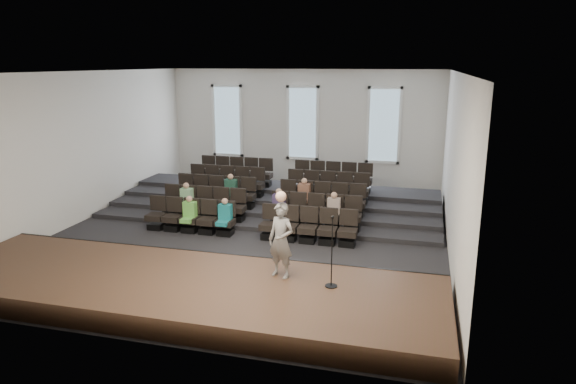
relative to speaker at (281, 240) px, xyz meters
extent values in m
plane|color=black|center=(-2.13, 4.35, -1.37)|extent=(14.00, 14.00, 0.00)
cube|color=white|center=(-2.13, 4.35, 3.64)|extent=(12.00, 14.00, 0.02)
cube|color=silver|center=(-2.13, 11.37, 1.13)|extent=(12.00, 0.04, 5.00)
cube|color=silver|center=(-2.13, -2.67, 1.13)|extent=(12.00, 0.04, 5.00)
cube|color=silver|center=(-8.15, 4.35, 1.13)|extent=(0.04, 14.00, 5.00)
cube|color=silver|center=(3.89, 4.35, 1.13)|extent=(0.04, 14.00, 5.00)
cube|color=#3D261A|center=(-2.13, -0.75, -1.12)|extent=(11.80, 3.60, 0.50)
cube|color=black|center=(-2.13, 1.02, -1.12)|extent=(11.80, 0.06, 0.52)
cube|color=black|center=(-2.13, 6.68, -1.30)|extent=(11.80, 4.80, 0.15)
cube|color=black|center=(-2.13, 7.20, -1.22)|extent=(11.80, 3.75, 0.30)
cube|color=black|center=(-2.13, 7.73, -1.15)|extent=(11.80, 2.70, 0.45)
cube|color=black|center=(-2.13, 8.25, -1.07)|extent=(11.80, 1.65, 0.60)
cube|color=black|center=(-5.26, 3.75, -1.27)|extent=(0.47, 0.43, 0.20)
cube|color=black|center=(-5.26, 3.75, -0.96)|extent=(0.55, 0.50, 0.19)
cube|color=black|center=(-5.26, 3.96, -0.55)|extent=(0.55, 0.08, 0.50)
cube|color=black|center=(-4.66, 3.75, -1.27)|extent=(0.47, 0.43, 0.20)
cube|color=black|center=(-4.66, 3.75, -0.96)|extent=(0.55, 0.50, 0.19)
cube|color=black|center=(-4.66, 3.96, -0.55)|extent=(0.55, 0.08, 0.50)
cube|color=black|center=(-4.06, 3.75, -1.27)|extent=(0.47, 0.43, 0.20)
cube|color=black|center=(-4.06, 3.75, -0.96)|extent=(0.55, 0.50, 0.19)
cube|color=black|center=(-4.06, 3.96, -0.55)|extent=(0.55, 0.08, 0.50)
cube|color=black|center=(-3.46, 3.75, -1.27)|extent=(0.47, 0.43, 0.20)
cube|color=black|center=(-3.46, 3.75, -0.96)|extent=(0.55, 0.50, 0.19)
cube|color=black|center=(-3.46, 3.96, -0.55)|extent=(0.55, 0.08, 0.50)
cube|color=black|center=(-2.86, 3.75, -1.27)|extent=(0.47, 0.43, 0.20)
cube|color=black|center=(-2.86, 3.75, -0.96)|extent=(0.55, 0.50, 0.19)
cube|color=black|center=(-2.86, 3.96, -0.55)|extent=(0.55, 0.08, 0.50)
cube|color=black|center=(-1.41, 3.75, -1.27)|extent=(0.47, 0.43, 0.20)
cube|color=black|center=(-1.41, 3.75, -0.96)|extent=(0.55, 0.50, 0.19)
cube|color=black|center=(-1.41, 3.96, -0.55)|extent=(0.55, 0.08, 0.50)
cube|color=black|center=(-0.81, 3.75, -1.27)|extent=(0.47, 0.43, 0.20)
cube|color=black|center=(-0.81, 3.75, -0.96)|extent=(0.55, 0.50, 0.19)
cube|color=black|center=(-0.81, 3.96, -0.55)|extent=(0.55, 0.08, 0.50)
cube|color=black|center=(-0.21, 3.75, -1.27)|extent=(0.47, 0.43, 0.20)
cube|color=black|center=(-0.21, 3.75, -0.96)|extent=(0.55, 0.50, 0.19)
cube|color=black|center=(-0.21, 3.96, -0.55)|extent=(0.55, 0.08, 0.50)
cube|color=black|center=(0.39, 3.75, -1.27)|extent=(0.47, 0.43, 0.20)
cube|color=black|center=(0.39, 3.75, -0.96)|extent=(0.55, 0.50, 0.19)
cube|color=black|center=(0.39, 3.96, -0.55)|extent=(0.55, 0.08, 0.50)
cube|color=black|center=(0.99, 3.75, -1.27)|extent=(0.47, 0.43, 0.20)
cube|color=black|center=(0.99, 3.75, -0.96)|extent=(0.55, 0.50, 0.19)
cube|color=black|center=(0.99, 3.96, -0.55)|extent=(0.55, 0.08, 0.50)
cube|color=black|center=(-5.26, 4.80, -1.12)|extent=(0.47, 0.43, 0.20)
cube|color=black|center=(-5.26, 4.80, -0.81)|extent=(0.55, 0.50, 0.19)
cube|color=black|center=(-5.26, 5.01, -0.40)|extent=(0.55, 0.08, 0.50)
cube|color=black|center=(-4.66, 4.80, -1.12)|extent=(0.47, 0.43, 0.20)
cube|color=black|center=(-4.66, 4.80, -0.81)|extent=(0.55, 0.50, 0.19)
cube|color=black|center=(-4.66, 5.01, -0.40)|extent=(0.55, 0.08, 0.50)
cube|color=black|center=(-4.06, 4.80, -1.12)|extent=(0.47, 0.43, 0.20)
cube|color=black|center=(-4.06, 4.80, -0.81)|extent=(0.55, 0.50, 0.19)
cube|color=black|center=(-4.06, 5.01, -0.40)|extent=(0.55, 0.08, 0.50)
cube|color=black|center=(-3.46, 4.80, -1.12)|extent=(0.47, 0.43, 0.20)
cube|color=black|center=(-3.46, 4.80, -0.81)|extent=(0.55, 0.50, 0.19)
cube|color=black|center=(-3.46, 5.01, -0.40)|extent=(0.55, 0.08, 0.50)
cube|color=black|center=(-2.86, 4.80, -1.12)|extent=(0.47, 0.43, 0.20)
cube|color=black|center=(-2.86, 4.80, -0.81)|extent=(0.55, 0.50, 0.19)
cube|color=black|center=(-2.86, 5.01, -0.40)|extent=(0.55, 0.08, 0.50)
cube|color=black|center=(-1.41, 4.80, -1.12)|extent=(0.47, 0.43, 0.20)
cube|color=black|center=(-1.41, 4.80, -0.81)|extent=(0.55, 0.50, 0.19)
cube|color=black|center=(-1.41, 5.01, -0.40)|extent=(0.55, 0.08, 0.50)
cube|color=black|center=(-0.81, 4.80, -1.12)|extent=(0.47, 0.43, 0.20)
cube|color=black|center=(-0.81, 4.80, -0.81)|extent=(0.55, 0.50, 0.19)
cube|color=black|center=(-0.81, 5.01, -0.40)|extent=(0.55, 0.08, 0.50)
cube|color=black|center=(-0.21, 4.80, -1.12)|extent=(0.47, 0.43, 0.20)
cube|color=black|center=(-0.21, 4.80, -0.81)|extent=(0.55, 0.50, 0.19)
cube|color=black|center=(-0.21, 5.01, -0.40)|extent=(0.55, 0.08, 0.50)
cube|color=black|center=(0.39, 4.80, -1.12)|extent=(0.47, 0.43, 0.20)
cube|color=black|center=(0.39, 4.80, -0.81)|extent=(0.55, 0.50, 0.19)
cube|color=black|center=(0.39, 5.01, -0.40)|extent=(0.55, 0.08, 0.50)
cube|color=black|center=(0.99, 4.80, -1.12)|extent=(0.47, 0.43, 0.20)
cube|color=black|center=(0.99, 4.80, -0.81)|extent=(0.55, 0.50, 0.19)
cube|color=black|center=(0.99, 5.01, -0.40)|extent=(0.55, 0.08, 0.50)
cube|color=black|center=(-5.26, 5.85, -0.97)|extent=(0.47, 0.42, 0.20)
cube|color=black|center=(-5.26, 5.85, -0.66)|extent=(0.55, 0.50, 0.19)
cube|color=black|center=(-5.26, 6.06, -0.25)|extent=(0.55, 0.08, 0.50)
cube|color=black|center=(-4.66, 5.85, -0.97)|extent=(0.47, 0.42, 0.20)
cube|color=black|center=(-4.66, 5.85, -0.66)|extent=(0.55, 0.50, 0.19)
cube|color=black|center=(-4.66, 6.06, -0.25)|extent=(0.55, 0.08, 0.50)
cube|color=black|center=(-4.06, 5.85, -0.97)|extent=(0.47, 0.42, 0.20)
cube|color=black|center=(-4.06, 5.85, -0.66)|extent=(0.55, 0.50, 0.19)
cube|color=black|center=(-4.06, 6.06, -0.25)|extent=(0.55, 0.08, 0.50)
cube|color=black|center=(-3.46, 5.85, -0.97)|extent=(0.47, 0.42, 0.20)
cube|color=black|center=(-3.46, 5.85, -0.66)|extent=(0.55, 0.50, 0.19)
cube|color=black|center=(-3.46, 6.06, -0.25)|extent=(0.55, 0.08, 0.50)
cube|color=black|center=(-2.86, 5.85, -0.97)|extent=(0.47, 0.42, 0.20)
cube|color=black|center=(-2.86, 5.85, -0.66)|extent=(0.55, 0.50, 0.19)
cube|color=black|center=(-2.86, 6.06, -0.25)|extent=(0.55, 0.08, 0.50)
cube|color=black|center=(-1.41, 5.85, -0.97)|extent=(0.47, 0.42, 0.20)
cube|color=black|center=(-1.41, 5.85, -0.66)|extent=(0.55, 0.50, 0.19)
cube|color=black|center=(-1.41, 6.06, -0.25)|extent=(0.55, 0.08, 0.50)
cube|color=black|center=(-0.81, 5.85, -0.97)|extent=(0.47, 0.42, 0.20)
cube|color=black|center=(-0.81, 5.85, -0.66)|extent=(0.55, 0.50, 0.19)
cube|color=black|center=(-0.81, 6.06, -0.25)|extent=(0.55, 0.08, 0.50)
cube|color=black|center=(-0.21, 5.85, -0.97)|extent=(0.47, 0.42, 0.20)
cube|color=black|center=(-0.21, 5.85, -0.66)|extent=(0.55, 0.50, 0.19)
cube|color=black|center=(-0.21, 6.06, -0.25)|extent=(0.55, 0.08, 0.50)
cube|color=black|center=(0.39, 5.85, -0.97)|extent=(0.47, 0.42, 0.20)
cube|color=black|center=(0.39, 5.85, -0.66)|extent=(0.55, 0.50, 0.19)
cube|color=black|center=(0.39, 6.06, -0.25)|extent=(0.55, 0.08, 0.50)
cube|color=black|center=(0.99, 5.85, -0.97)|extent=(0.47, 0.42, 0.20)
cube|color=black|center=(0.99, 5.85, -0.66)|extent=(0.55, 0.50, 0.19)
cube|color=black|center=(0.99, 6.06, -0.25)|extent=(0.55, 0.08, 0.50)
cube|color=black|center=(-5.26, 6.90, -0.82)|extent=(0.47, 0.42, 0.20)
cube|color=black|center=(-5.26, 6.90, -0.51)|extent=(0.55, 0.50, 0.19)
cube|color=black|center=(-5.26, 7.11, -0.10)|extent=(0.55, 0.08, 0.50)
cube|color=black|center=(-4.66, 6.90, -0.82)|extent=(0.47, 0.42, 0.20)
cube|color=black|center=(-4.66, 6.90, -0.51)|extent=(0.55, 0.50, 0.19)
cube|color=black|center=(-4.66, 7.11, -0.10)|extent=(0.55, 0.08, 0.50)
cube|color=black|center=(-4.06, 6.90, -0.82)|extent=(0.47, 0.42, 0.20)
cube|color=black|center=(-4.06, 6.90, -0.51)|extent=(0.55, 0.50, 0.19)
cube|color=black|center=(-4.06, 7.11, -0.10)|extent=(0.55, 0.08, 0.50)
cube|color=black|center=(-3.46, 6.90, -0.82)|extent=(0.47, 0.42, 0.20)
cube|color=black|center=(-3.46, 6.90, -0.51)|extent=(0.55, 0.50, 0.19)
cube|color=black|center=(-3.46, 7.11, -0.10)|extent=(0.55, 0.08, 0.50)
cube|color=black|center=(-2.86, 6.90, -0.82)|extent=(0.47, 0.42, 0.20)
cube|color=black|center=(-2.86, 6.90, -0.51)|extent=(0.55, 0.50, 0.19)
cube|color=black|center=(-2.86, 7.11, -0.10)|extent=(0.55, 0.08, 0.50)
cube|color=black|center=(-1.41, 6.90, -0.82)|extent=(0.47, 0.42, 0.20)
cube|color=black|center=(-1.41, 6.90, -0.51)|extent=(0.55, 0.50, 0.19)
cube|color=black|center=(-1.41, 7.11, -0.10)|extent=(0.55, 0.08, 0.50)
cube|color=black|center=(-0.81, 6.90, -0.82)|extent=(0.47, 0.42, 0.20)
cube|color=black|center=(-0.81, 6.90, -0.51)|extent=(0.55, 0.50, 0.19)
cube|color=black|center=(-0.81, 7.11, -0.10)|extent=(0.55, 0.08, 0.50)
cube|color=black|center=(-0.21, 6.90, -0.82)|extent=(0.47, 0.42, 0.20)
cube|color=black|center=(-0.21, 6.90, -0.51)|extent=(0.55, 0.50, 0.19)
cube|color=black|center=(-0.21, 7.11, -0.10)|extent=(0.55, 0.08, 0.50)
cube|color=black|center=(0.39, 6.90, -0.82)|extent=(0.47, 0.42, 0.20)
cube|color=black|center=(0.39, 6.90, -0.51)|extent=(0.55, 0.50, 0.19)
cube|color=black|center=(0.39, 7.11, -0.10)|extent=(0.55, 0.08, 0.50)
cube|color=black|center=(0.99, 6.90, -0.82)|extent=(0.47, 0.42, 0.20)
cube|color=black|center=(0.99, 6.90, -0.51)|extent=(0.55, 0.50, 0.19)
cube|color=black|center=(0.99, 7.11, -0.10)|extent=(0.55, 0.08, 0.50)
cube|color=black|center=(-5.26, 7.95, -0.67)|extent=(0.47, 0.42, 0.20)
cube|color=black|center=(-5.26, 7.95, -0.36)|extent=(0.55, 0.50, 0.19)
cube|color=black|center=(-5.26, 8.16, 0.05)|extent=(0.55, 0.08, 0.50)
cube|color=black|center=(-4.66, 7.95, -0.67)|extent=(0.47, 0.42, 0.20)
cube|color=black|center=(-4.66, 7.95, -0.36)|extent=(0.55, 0.50, 0.19)
cube|color=black|center=(-4.66, 8.16, 0.05)|extent=(0.55, 0.08, 0.50)
cube|color=black|center=(-4.06, 7.95, -0.67)|extent=(0.47, 0.42, 0.20)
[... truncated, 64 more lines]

